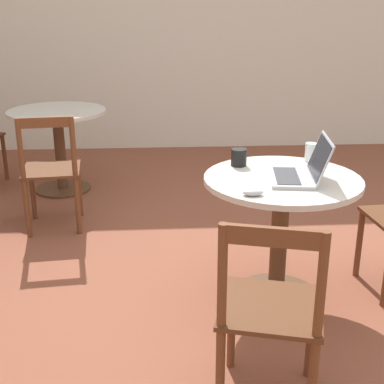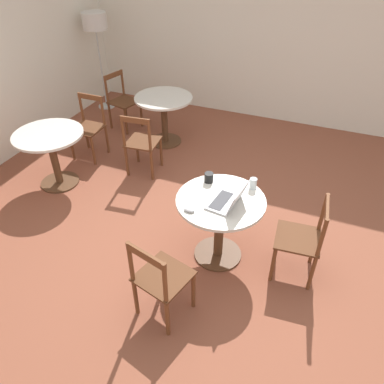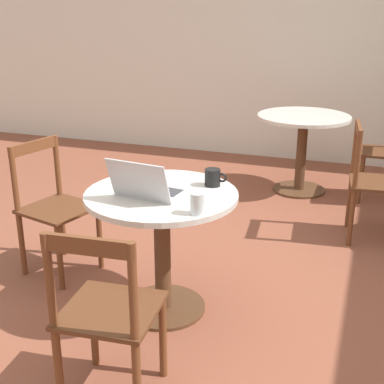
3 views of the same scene
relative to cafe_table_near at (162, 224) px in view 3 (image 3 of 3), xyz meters
name	(u,v)px [view 3 (image 3 of 3)]	position (x,y,z in m)	size (l,w,h in m)	color
ground_plane	(187,301)	(0.10, 0.12, -0.53)	(16.00, 16.00, 0.00)	brown
wall_back	(291,33)	(0.10, 3.35, 0.82)	(9.40, 0.06, 2.70)	silver
cafe_table_near	(162,224)	(0.00, 0.00, 0.00)	(0.82, 0.82, 0.71)	#51331E
cafe_table_far	(303,135)	(0.43, 2.29, 0.00)	(0.82, 0.82, 0.71)	#51331E
chair_near_front	(107,316)	(0.06, -0.77, -0.10)	(0.43, 0.43, 0.85)	brown
chair_near_left	(54,208)	(-0.83, 0.22, -0.10)	(0.48, 0.48, 0.85)	brown
chair_mid_left	(372,183)	(1.06, 1.41, -0.10)	(0.43, 0.43, 0.85)	brown
laptop	(148,188)	(-0.04, -0.08, 0.23)	(0.37, 0.33, 0.22)	#B7B7BC
mouse	(133,174)	(-0.26, 0.20, 0.20)	(0.06, 0.10, 0.03)	#B7B7BC
mug	(213,177)	(0.23, 0.20, 0.23)	(0.13, 0.09, 0.10)	black
drinking_glass	(197,204)	(0.28, -0.22, 0.23)	(0.07, 0.07, 0.11)	silver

